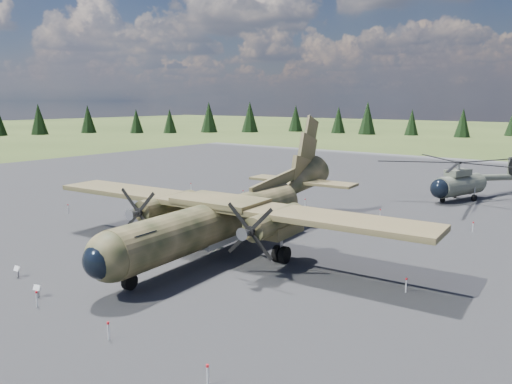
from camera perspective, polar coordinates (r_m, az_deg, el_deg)
The scene contains 8 objects.
ground at distance 38.12m, azimuth -7.22°, elevation -5.74°, with size 500.00×500.00×0.00m, color #53612B.
apron at distance 45.53m, azimuth 1.64°, elevation -2.99°, with size 120.00×120.00×0.04m, color #545458.
transport_plane at distance 35.47m, azimuth -3.06°, elevation -2.18°, with size 29.85×27.05×9.83m.
helicopter_near at distance 57.40m, azimuth 22.34°, elevation 2.06°, with size 21.16×21.16×4.22m.
info_placard_left at distance 33.76m, azimuth -25.64°, elevation -8.01°, with size 0.46×0.23×0.70m.
info_placard_right at distance 30.04m, azimuth -23.72°, elevation -10.10°, with size 0.48×0.31×0.70m.
barrier_fence at distance 38.24m, azimuth -7.81°, elevation -4.91°, with size 33.12×29.62×0.85m.
treeline at distance 32.84m, azimuth -4.95°, elevation 0.18°, with size 287.96×288.23×10.88m.
Camera 1 is at (25.81, -26.00, 10.52)m, focal length 35.00 mm.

